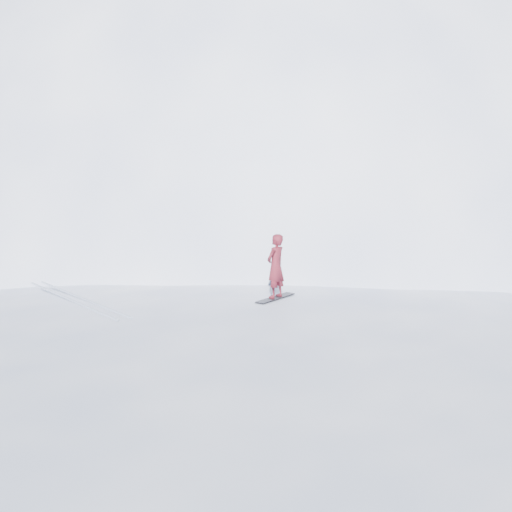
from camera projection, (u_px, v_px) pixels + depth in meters
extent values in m
plane|color=white|center=(249.00, 444.00, 10.95)|extent=(400.00, 400.00, 0.00)
ellipsoid|color=white|center=(221.00, 387.00, 13.96)|extent=(36.00, 28.00, 4.80)
ellipsoid|color=white|center=(296.00, 246.00, 44.43)|extent=(60.00, 56.00, 56.00)
ellipsoid|color=white|center=(211.00, 269.00, 32.88)|extent=(28.00, 24.00, 18.00)
ellipsoid|color=white|center=(507.00, 437.00, 11.24)|extent=(5.00, 4.50, 0.70)
ellipsoid|color=white|center=(82.00, 376.00, 14.77)|extent=(7.00, 6.30, 1.00)
ellipsoid|color=white|center=(350.00, 340.00, 18.09)|extent=(4.00, 3.60, 0.60)
cube|color=black|center=(275.00, 298.00, 14.25)|extent=(1.58, 0.78, 0.03)
imported|color=maroon|center=(276.00, 266.00, 14.11)|extent=(0.77, 0.62, 1.82)
cube|color=silver|center=(68.00, 298.00, 14.17)|extent=(0.94, 5.94, 0.04)
cube|color=silver|center=(80.00, 297.00, 14.35)|extent=(0.97, 5.94, 0.04)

